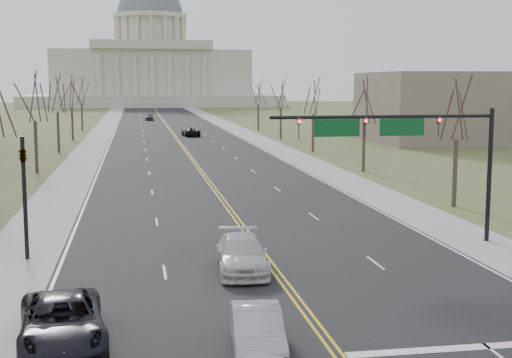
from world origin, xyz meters
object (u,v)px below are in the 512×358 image
object	(u,v)px
car_sb_inner_lead	(257,331)
car_far_nb	(191,132)
signal_left	(24,184)
car_far_sb	(149,117)
car_sb_inner_second	(242,254)
signal_mast	(401,137)
car_sb_outer_lead	(62,322)

from	to	relation	value
car_sb_inner_lead	car_far_nb	world-z (taller)	car_sb_inner_lead
signal_left	car_far_sb	size ratio (longest dim) A/B	1.26
car_sb_inner_lead	car_far_sb	size ratio (longest dim) A/B	0.94
car_sb_inner_lead	car_far_nb	size ratio (longest dim) A/B	0.88
car_sb_inner_second	car_sb_inner_lead	bearing A→B (deg)	-91.51
signal_mast	car_far_nb	xyz separation A→B (m)	(-4.95, 78.74, -5.05)
car_far_nb	car_far_sb	size ratio (longest dim) A/B	1.06
car_sb_inner_second	signal_mast	bearing A→B (deg)	27.81
signal_left	car_far_sb	xyz separation A→B (m)	(8.45, 128.61, -2.89)
signal_left	car_far_nb	world-z (taller)	signal_left
signal_mast	car_sb_inner_second	distance (m)	10.95
signal_left	car_sb_outer_lead	world-z (taller)	signal_left
signal_mast	car_sb_outer_lead	size ratio (longest dim) A/B	2.08
signal_mast	car_far_sb	xyz separation A→B (m)	(-10.50, 128.61, -4.94)
car_sb_inner_second	car_sb_outer_lead	bearing A→B (deg)	-126.72
signal_mast	car_sb_outer_lead	world-z (taller)	signal_mast
signal_left	car_far_nb	distance (m)	80.03
signal_mast	signal_left	xyz separation A→B (m)	(-18.95, 0.00, -2.05)
signal_left	car_sb_outer_lead	bearing A→B (deg)	-76.83
car_sb_inner_second	car_far_sb	xyz separation A→B (m)	(-1.55, 132.51, 0.01)
car_sb_inner_second	car_far_sb	bearing A→B (deg)	94.89
car_far_nb	car_far_sb	xyz separation A→B (m)	(-5.55, 49.86, 0.11)
signal_mast	car_far_nb	bearing A→B (deg)	93.60
signal_left	car_sb_inner_second	world-z (taller)	signal_left
signal_mast	signal_left	size ratio (longest dim) A/B	2.02
signal_left	car_sb_inner_second	size ratio (longest dim) A/B	1.09
car_sb_outer_lead	car_far_sb	size ratio (longest dim) A/B	1.23
car_far_sb	signal_mast	bearing A→B (deg)	-84.17
signal_mast	car_far_nb	distance (m)	79.06
car_sb_outer_lead	car_far_nb	size ratio (longest dim) A/B	1.15
car_sb_outer_lead	car_far_nb	xyz separation A→B (m)	(11.15, 90.89, -0.11)
signal_left	car_sb_inner_second	distance (m)	11.12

